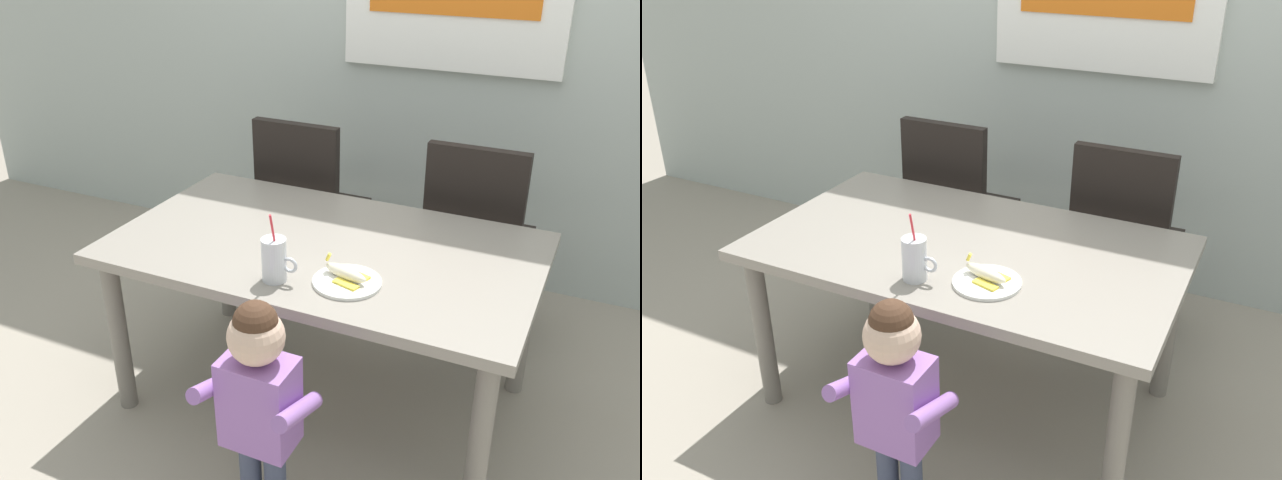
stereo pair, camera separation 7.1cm
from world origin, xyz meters
TOP-DOWN VIEW (x-y plane):
  - ground_plane at (0.00, 0.00)m, footprint 24.00×24.00m
  - dining_table at (0.00, 0.00)m, footprint 1.56×0.92m
  - dining_chair_left at (-0.41, 0.69)m, footprint 0.44×0.44m
  - dining_chair_right at (0.41, 0.70)m, footprint 0.44×0.45m
  - toddler_standing at (0.09, -0.66)m, footprint 0.33×0.24m
  - milk_cup at (-0.04, -0.32)m, footprint 0.13×0.08m
  - snack_plate at (0.19, -0.24)m, footprint 0.23×0.23m
  - peeled_banana at (0.18, -0.23)m, footprint 0.18×0.13m

SIDE VIEW (x-z plane):
  - ground_plane at x=0.00m, z-range 0.00..0.00m
  - toddler_standing at x=0.09m, z-range 0.11..0.95m
  - dining_chair_left at x=-0.41m, z-range 0.06..1.02m
  - dining_chair_right at x=0.41m, z-range 0.06..1.02m
  - dining_table at x=0.00m, z-range 0.27..0.98m
  - snack_plate at x=0.19m, z-range 0.71..0.72m
  - peeled_banana at x=0.18m, z-range 0.70..0.77m
  - milk_cup at x=-0.04m, z-range 0.65..0.90m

